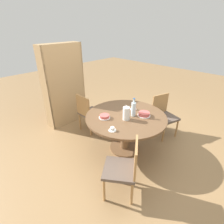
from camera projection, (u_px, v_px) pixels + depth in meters
ground_plane at (125, 148)px, 3.33m from camera, size 14.00×14.00×0.00m
dining_table at (126, 123)px, 3.08m from camera, size 1.40×1.40×0.70m
chair_a at (164, 114)px, 3.58m from camera, size 0.53×0.53×0.85m
chair_b at (89, 112)px, 3.68m from camera, size 0.42×0.42×0.85m
chair_c at (124, 167)px, 2.27m from camera, size 0.59×0.59×0.85m
bookshelf at (64, 86)px, 3.87m from camera, size 0.92×0.28×1.77m
coffee_pot at (126, 113)px, 2.85m from camera, size 0.12×0.12×0.26m
water_bottle at (134, 109)px, 2.96m from camera, size 0.08×0.08×0.32m
cake_main at (144, 114)px, 3.00m from camera, size 0.22×0.22×0.07m
cake_second at (105, 117)px, 2.93m from camera, size 0.19×0.19×0.06m
cup_a at (112, 129)px, 2.59m from camera, size 0.12×0.12×0.06m
cup_b at (133, 108)px, 3.22m from camera, size 0.12×0.12×0.06m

